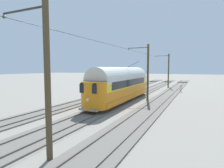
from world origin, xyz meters
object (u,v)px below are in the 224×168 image
at_px(switch_stand, 181,88).
at_px(track_end_bumper, 126,87).
at_px(vintage_streetcar, 122,84).
at_px(catenary_pole_foreground, 168,70).
at_px(catenary_pole_mid_near, 147,71).
at_px(catenary_pole_mid_far, 46,77).

height_order(switch_stand, track_end_bumper, switch_stand).
distance_m(vintage_streetcar, track_end_bumper, 13.92).
xyz_separation_m(catenary_pole_foreground, catenary_pole_mid_near, (0.00, 17.67, 0.00)).
bearing_deg(switch_stand, vintage_streetcar, 65.46).
distance_m(catenary_pole_foreground, track_end_bumper, 10.37).
height_order(vintage_streetcar, catenary_pole_mid_far, catenary_pole_mid_far).
distance_m(catenary_pole_foreground, switch_stand, 8.39).
distance_m(catenary_pole_mid_near, switch_stand, 11.52).
relative_size(catenary_pole_foreground, track_end_bumper, 4.03).
xyz_separation_m(catenary_pole_mid_near, track_end_bumper, (6.95, -10.76, -3.39)).
bearing_deg(catenary_pole_foreground, switch_stand, 114.93).
bearing_deg(vintage_streetcar, track_end_bumper, -71.73).
xyz_separation_m(vintage_streetcar, track_end_bumper, (4.33, -13.10, -1.85)).
bearing_deg(track_end_bumper, vintage_streetcar, 108.27).
bearing_deg(catenary_pole_mid_near, catenary_pole_mid_far, 90.00).
xyz_separation_m(switch_stand, track_end_bumper, (10.23, -0.17, -0.30)).
relative_size(vintage_streetcar, catenary_pole_mid_near, 2.18).
relative_size(vintage_streetcar, switch_stand, 12.82).
bearing_deg(catenary_pole_foreground, track_end_bumper, 44.84).
xyz_separation_m(catenary_pole_mid_far, track_end_bumper, (6.95, -28.44, -3.39)).
height_order(catenary_pole_mid_near, track_end_bumper, catenary_pole_mid_near).
height_order(catenary_pole_foreground, switch_stand, catenary_pole_foreground).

